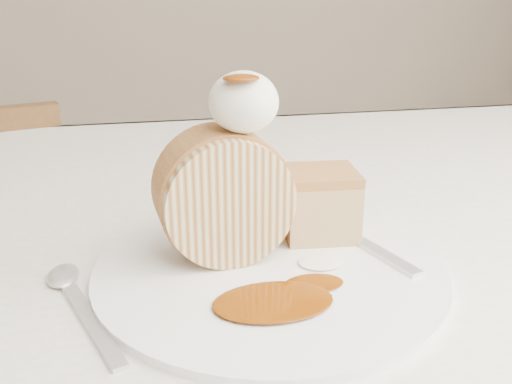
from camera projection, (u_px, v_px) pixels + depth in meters
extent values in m
cube|color=white|center=(261.00, 223.00, 0.65)|extent=(1.40, 0.90, 0.04)
cube|color=white|center=(213.00, 190.00, 1.10)|extent=(1.40, 0.01, 0.28)
cylinder|color=brown|center=(504.00, 292.00, 1.24)|extent=(0.06, 0.06, 0.71)
cylinder|color=brown|center=(52.00, 313.00, 1.48)|extent=(0.03, 0.03, 0.36)
cylinder|color=white|center=(270.00, 269.00, 0.50)|extent=(0.33, 0.33, 0.01)
cylinder|color=beige|center=(224.00, 196.00, 0.50)|extent=(0.12, 0.07, 0.11)
cube|color=#B57544|center=(320.00, 207.00, 0.55)|extent=(0.07, 0.07, 0.06)
ellipsoid|color=white|center=(244.00, 102.00, 0.47)|extent=(0.06, 0.06, 0.05)
ellipsoid|color=#672C04|center=(241.00, 70.00, 0.44)|extent=(0.03, 0.02, 0.01)
cube|color=silver|center=(368.00, 246.00, 0.53)|extent=(0.08, 0.18, 0.00)
cube|color=silver|center=(92.00, 323.00, 0.42)|extent=(0.08, 0.15, 0.00)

